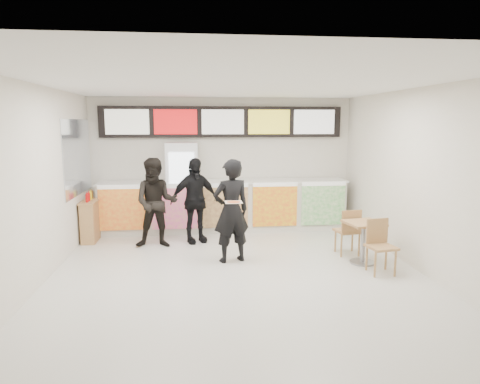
{
  "coord_description": "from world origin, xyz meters",
  "views": [
    {
      "loc": [
        -0.69,
        -6.42,
        2.42
      ],
      "look_at": [
        0.15,
        1.2,
        1.18
      ],
      "focal_mm": 32.0,
      "sensor_mm": 36.0,
      "label": 1
    }
  ],
  "objects": [
    {
      "name": "floor",
      "position": [
        0.0,
        0.0,
        0.0
      ],
      "size": [
        7.0,
        7.0,
        0.0
      ],
      "primitive_type": "plane",
      "color": "beige",
      "rests_on": "ground"
    },
    {
      "name": "ceiling",
      "position": [
        0.0,
        0.0,
        3.0
      ],
      "size": [
        7.0,
        7.0,
        0.0
      ],
      "primitive_type": "plane",
      "rotation": [
        3.14,
        0.0,
        0.0
      ],
      "color": "white",
      "rests_on": "wall_back"
    },
    {
      "name": "wall_back",
      "position": [
        0.0,
        3.5,
        1.5
      ],
      "size": [
        6.0,
        0.0,
        6.0
      ],
      "primitive_type": "plane",
      "rotation": [
        1.57,
        0.0,
        0.0
      ],
      "color": "silver",
      "rests_on": "floor"
    },
    {
      "name": "wall_left",
      "position": [
        -3.0,
        0.0,
        1.5
      ],
      "size": [
        0.0,
        7.0,
        7.0
      ],
      "primitive_type": "plane",
      "rotation": [
        1.57,
        0.0,
        1.57
      ],
      "color": "silver",
      "rests_on": "floor"
    },
    {
      "name": "wall_right",
      "position": [
        3.0,
        0.0,
        1.5
      ],
      "size": [
        0.0,
        7.0,
        7.0
      ],
      "primitive_type": "plane",
      "rotation": [
        1.57,
        0.0,
        -1.57
      ],
      "color": "silver",
      "rests_on": "floor"
    },
    {
      "name": "service_counter",
      "position": [
        0.0,
        3.09,
        0.57
      ],
      "size": [
        5.56,
        0.77,
        1.14
      ],
      "color": "silver",
      "rests_on": "floor"
    },
    {
      "name": "menu_board",
      "position": [
        0.0,
        3.41,
        2.45
      ],
      "size": [
        5.5,
        0.14,
        0.7
      ],
      "color": "black",
      "rests_on": "wall_back"
    },
    {
      "name": "drinks_fridge",
      "position": [
        -0.93,
        3.11,
        1.0
      ],
      "size": [
        0.7,
        0.67,
        2.0
      ],
      "color": "white",
      "rests_on": "floor"
    },
    {
      "name": "mirror_panel",
      "position": [
        -2.99,
        2.45,
        1.75
      ],
      "size": [
        0.01,
        2.0,
        1.5
      ],
      "primitive_type": "cube",
      "color": "#B2B7BF",
      "rests_on": "wall_left"
    },
    {
      "name": "customer_main",
      "position": [
        -0.04,
        0.85,
        0.91
      ],
      "size": [
        0.76,
        0.61,
        1.82
      ],
      "primitive_type": "imported",
      "rotation": [
        0.0,
        0.0,
        3.44
      ],
      "color": "black",
      "rests_on": "floor"
    },
    {
      "name": "customer_left",
      "position": [
        -1.42,
        1.91,
        0.88
      ],
      "size": [
        0.88,
        0.69,
        1.76
      ],
      "primitive_type": "imported",
      "rotation": [
        0.0,
        0.0,
        -0.03
      ],
      "color": "black",
      "rests_on": "floor"
    },
    {
      "name": "customer_mid",
      "position": [
        -0.67,
        2.17,
        0.87
      ],
      "size": [
        1.1,
        0.76,
        1.74
      ],
      "primitive_type": "imported",
      "rotation": [
        0.0,
        0.0,
        0.37
      ],
      "color": "black",
      "rests_on": "floor"
    },
    {
      "name": "pizza_slice",
      "position": [
        -0.04,
        0.4,
        1.16
      ],
      "size": [
        0.36,
        0.36,
        0.02
      ],
      "color": "beige",
      "rests_on": "customer_main"
    },
    {
      "name": "cafe_table",
      "position": [
        2.23,
        0.49,
        0.51
      ],
      "size": [
        0.68,
        1.54,
        0.87
      ],
      "rotation": [
        0.0,
        0.0,
        0.16
      ],
      "color": "tan",
      "rests_on": "floor"
    },
    {
      "name": "condiment_ledge",
      "position": [
        -2.82,
        2.51,
        0.43
      ],
      "size": [
        0.31,
        0.76,
        1.01
      ],
      "color": "tan",
      "rests_on": "floor"
    }
  ]
}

